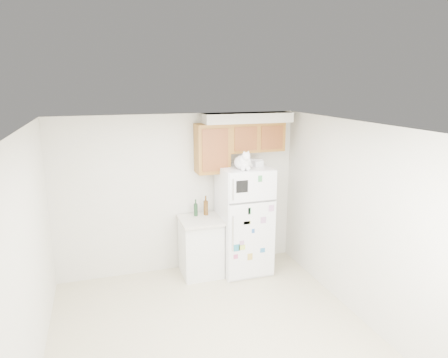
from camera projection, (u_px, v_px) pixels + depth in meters
name	position (u px, v px, depth m)	size (l,w,h in m)	color
ground_plane	(215.00, 340.00, 4.71)	(3.80, 4.00, 0.01)	#C4B996
room_shell	(219.00, 197.00, 4.58)	(3.84, 4.04, 2.52)	beige
refrigerator	(244.00, 220.00, 6.28)	(0.76, 0.78, 1.70)	white
base_counter	(201.00, 246.00, 6.24)	(0.64, 0.64, 0.92)	white
cat	(243.00, 162.00, 5.87)	(0.30, 0.44, 0.31)	white
storage_box_back	(256.00, 162.00, 6.21)	(0.18, 0.13, 0.10)	white
storage_box_front	(258.00, 163.00, 6.12)	(0.15, 0.11, 0.09)	white
bottle_green	(196.00, 208.00, 6.22)	(0.06, 0.06, 0.27)	#19381E
bottle_amber	(206.00, 205.00, 6.26)	(0.07, 0.07, 0.31)	#593814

